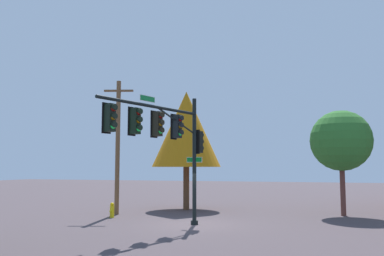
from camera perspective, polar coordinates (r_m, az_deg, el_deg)
name	(u,v)px	position (r m, az deg, el deg)	size (l,w,h in m)	color
ground_plane	(194,225)	(20.09, 0.35, -13.65)	(120.00, 120.00, 0.00)	#473C40
signal_pole_assembly	(166,133)	(18.23, -3.70, -0.77)	(6.63, 2.55, 6.25)	black
utility_pole	(118,144)	(24.58, -10.57, -2.31)	(0.62, 1.76, 8.08)	brown
fire_hydrant	(112,210)	(23.20, -11.36, -11.44)	(0.33, 0.24, 0.83)	yellow
tree_mid	(186,129)	(26.99, -0.81, -0.16)	(4.61, 4.61, 7.96)	brown
tree_far	(341,141)	(25.17, 20.52, -1.72)	(3.58, 3.58, 6.17)	brown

